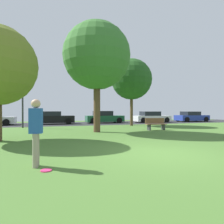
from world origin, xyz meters
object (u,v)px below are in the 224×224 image
object	(u,v)px
person_thrower	(36,129)
street_lamp_post	(23,101)
parked_car_black	(52,118)
oak_tree_left	(97,56)
parked_car_blue	(191,117)
parked_car_white	(151,117)
frisbee_disc	(46,170)
parked_car_green	(104,117)
park_bench	(156,124)
oak_tree_right	(132,79)

from	to	relation	value
person_thrower	street_lamp_post	world-z (taller)	street_lamp_post
street_lamp_post	parked_car_black	bearing A→B (deg)	58.14
oak_tree_left	person_thrower	size ratio (longest dim) A/B	4.23
parked_car_blue	parked_car_white	bearing A→B (deg)	178.97
oak_tree_left	frisbee_disc	size ratio (longest dim) A/B	27.76
parked_car_green	parked_car_blue	bearing A→B (deg)	-3.61
person_thrower	parked_car_green	size ratio (longest dim) A/B	0.40
person_thrower	street_lamp_post	distance (m)	12.79
parked_car_green	park_bench	size ratio (longest dim) A/B	2.75
oak_tree_right	park_bench	world-z (taller)	oak_tree_right
parked_car_blue	park_bench	distance (m)	13.35
parked_car_green	oak_tree_right	bearing A→B (deg)	-72.95
parked_car_black	parked_car_white	bearing A→B (deg)	-1.70
street_lamp_post	parked_car_white	bearing A→B (deg)	13.99
oak_tree_left	parked_car_white	bearing A→B (deg)	44.02
person_thrower	oak_tree_left	bearing A→B (deg)	74.49
oak_tree_left	street_lamp_post	world-z (taller)	oak_tree_left
parked_car_green	parked_car_black	bearing A→B (deg)	-177.20
oak_tree_left	parked_car_white	xyz separation A→B (m)	(8.87, 8.57, -4.56)
frisbee_disc	parked_car_green	bearing A→B (deg)	70.51
oak_tree_right	frisbee_disc	xyz separation A→B (m)	(-7.55, -12.43, -4.47)
oak_tree_right	street_lamp_post	world-z (taller)	oak_tree_right
frisbee_disc	oak_tree_right	bearing A→B (deg)	58.72
person_thrower	parked_car_green	distance (m)	17.92
frisbee_disc	park_bench	size ratio (longest dim) A/B	0.17
parked_car_white	oak_tree_right	bearing A→B (deg)	-136.94
parked_car_green	parked_car_white	size ratio (longest dim) A/B	0.98
park_bench	parked_car_green	bearing A→B (deg)	-80.72
parked_car_black	frisbee_disc	bearing A→B (deg)	-90.70
parked_car_blue	street_lamp_post	bearing A→B (deg)	-170.31
parked_car_white	parked_car_blue	world-z (taller)	parked_car_white
oak_tree_right	park_bench	xyz separation A→B (m)	(0.05, -4.50, -4.02)
person_thrower	park_bench	xyz separation A→B (m)	(7.87, 7.48, -0.53)
person_thrower	parked_car_blue	world-z (taller)	person_thrower
oak_tree_left	parked_car_white	distance (m)	13.15
oak_tree_left	frisbee_disc	distance (m)	10.00
oak_tree_right	parked_car_green	world-z (taller)	oak_tree_right
parked_car_black	oak_tree_left	bearing A→B (deg)	-72.04
frisbee_disc	street_lamp_post	bearing A→B (deg)	99.62
park_bench	street_lamp_post	size ratio (longest dim) A/B	0.36
person_thrower	parked_car_black	bearing A→B (deg)	96.89
person_thrower	frisbee_disc	size ratio (longest dim) A/B	6.57
oak_tree_right	street_lamp_post	size ratio (longest dim) A/B	1.44
parked_car_white	park_bench	distance (m)	9.68
oak_tree_left	frisbee_disc	xyz separation A→B (m)	(-3.10, -7.99, -5.16)
parked_car_white	park_bench	world-z (taller)	parked_car_white
parked_car_black	person_thrower	bearing A→B (deg)	-91.64
oak_tree_left	parked_car_white	size ratio (longest dim) A/B	1.67
oak_tree_left	parked_car_green	distance (m)	10.69
oak_tree_right	frisbee_disc	size ratio (longest dim) A/B	23.95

